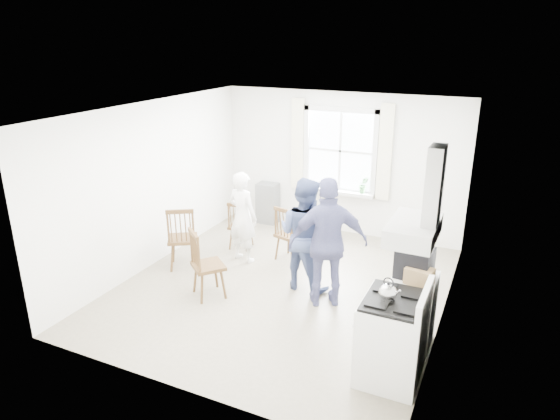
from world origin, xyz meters
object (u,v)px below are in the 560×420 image
(gas_stove, at_px, (393,338))
(windsor_chair_b, at_px, (200,257))
(windsor_chair_c, at_px, (181,232))
(windsor_chair_a, at_px, (239,221))
(person_right, at_px, (328,243))
(stereo_stack, at_px, (414,263))
(person_mid, at_px, (304,234))
(person_left, at_px, (243,217))
(low_cabinet, at_px, (412,311))

(gas_stove, relative_size, windsor_chair_b, 1.10)
(windsor_chair_b, xyz_separation_m, windsor_chair_c, (-0.76, 0.62, 0.01))
(windsor_chair_a, height_order, windsor_chair_c, windsor_chair_c)
(person_right, bearing_deg, windsor_chair_c, -28.79)
(stereo_stack, relative_size, person_mid, 0.25)
(person_right, bearing_deg, stereo_stack, 130.36)
(windsor_chair_b, xyz_separation_m, person_left, (-0.07, 1.34, 0.13))
(windsor_chair_c, bearing_deg, person_right, -0.88)
(windsor_chair_a, bearing_deg, windsor_chair_b, -78.57)
(windsor_chair_a, distance_m, person_left, 0.49)
(gas_stove, xyz_separation_m, person_left, (-2.90, 1.94, 0.27))
(low_cabinet, relative_size, windsor_chair_a, 1.04)
(windsor_chair_a, height_order, person_mid, person_mid)
(low_cabinet, xyz_separation_m, person_left, (-2.97, 1.24, 0.31))
(stereo_stack, xyz_separation_m, windsor_chair_b, (-2.88, -0.10, -0.45))
(windsor_chair_b, height_order, person_left, person_left)
(gas_stove, relative_size, low_cabinet, 1.24)
(low_cabinet, distance_m, windsor_chair_b, 2.91)
(stereo_stack, relative_size, person_left, 0.28)
(stereo_stack, bearing_deg, windsor_chair_a, 153.91)
(windsor_chair_c, xyz_separation_m, person_left, (0.69, 0.72, 0.12))
(person_left, height_order, person_right, person_right)
(windsor_chair_c, relative_size, person_mid, 0.62)
(person_mid, bearing_deg, person_right, 155.64)
(low_cabinet, distance_m, stereo_stack, 0.62)
(stereo_stack, height_order, person_left, person_left)
(person_mid, bearing_deg, stereo_stack, 164.04)
(person_left, distance_m, person_mid, 1.33)
(person_right, bearing_deg, person_mid, -61.69)
(person_mid, height_order, person_right, person_right)
(windsor_chair_b, bearing_deg, person_mid, 37.10)
(windsor_chair_c, bearing_deg, windsor_chair_b, -39.38)
(stereo_stack, relative_size, person_right, 0.23)
(windsor_chair_c, distance_m, person_right, 2.44)
(windsor_chair_c, xyz_separation_m, person_right, (2.42, -0.04, 0.27))
(gas_stove, relative_size, person_left, 0.74)
(person_mid, relative_size, person_right, 0.92)
(low_cabinet, xyz_separation_m, windsor_chair_b, (-2.90, -0.10, 0.17))
(gas_stove, xyz_separation_m, low_cabinet, (0.07, 0.70, -0.03))
(stereo_stack, xyz_separation_m, person_left, (-2.94, 1.24, -0.32))
(low_cabinet, relative_size, windsor_chair_c, 0.86)
(stereo_stack, height_order, windsor_chair_c, stereo_stack)
(stereo_stack, bearing_deg, windsor_chair_b, -178.00)
(gas_stove, relative_size, windsor_chair_c, 1.07)
(windsor_chair_a, xyz_separation_m, person_right, (2.00, -1.09, 0.38))
(windsor_chair_c, relative_size, person_right, 0.58)
(low_cabinet, distance_m, windsor_chair_a, 3.60)
(stereo_stack, distance_m, windsor_chair_b, 2.91)
(gas_stove, height_order, person_left, person_left)
(windsor_chair_a, height_order, person_right, person_right)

